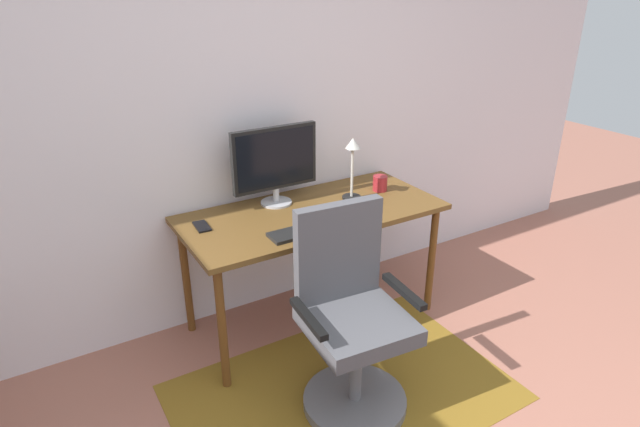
# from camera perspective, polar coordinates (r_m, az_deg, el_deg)

# --- Properties ---
(wall_back) EXTENTS (6.00, 0.10, 2.60)m
(wall_back) POSITION_cam_1_polar(r_m,az_deg,el_deg) (3.04, -10.14, 11.67)
(wall_back) COLOR silver
(wall_back) RESTS_ON ground
(area_rug) EXTENTS (1.64, 1.09, 0.01)m
(area_rug) POSITION_cam_1_polar(r_m,az_deg,el_deg) (2.85, 2.51, -18.52)
(area_rug) COLOR brown
(area_rug) RESTS_ON ground
(desk) EXTENTS (1.47, 0.68, 0.73)m
(desk) POSITION_cam_1_polar(r_m,az_deg,el_deg) (3.03, -0.81, -0.90)
(desk) COLOR brown
(desk) RESTS_ON ground
(monitor) EXTENTS (0.51, 0.18, 0.45)m
(monitor) POSITION_cam_1_polar(r_m,az_deg,el_deg) (3.01, -4.84, 5.61)
(monitor) COLOR #B2B2B7
(monitor) RESTS_ON desk
(keyboard) EXTENTS (0.43, 0.13, 0.02)m
(keyboard) POSITION_cam_1_polar(r_m,az_deg,el_deg) (2.75, -1.21, -1.73)
(keyboard) COLOR black
(keyboard) RESTS_ON desk
(computer_mouse) EXTENTS (0.06, 0.10, 0.03)m
(computer_mouse) POSITION_cam_1_polar(r_m,az_deg,el_deg) (2.90, 5.00, -0.26)
(computer_mouse) COLOR black
(computer_mouse) RESTS_ON desk
(coffee_cup) EXTENTS (0.09, 0.09, 0.09)m
(coffee_cup) POSITION_cam_1_polar(r_m,az_deg,el_deg) (3.28, 6.43, 3.23)
(coffee_cup) COLOR maroon
(coffee_cup) RESTS_ON desk
(cell_phone) EXTENTS (0.08, 0.14, 0.01)m
(cell_phone) POSITION_cam_1_polar(r_m,az_deg,el_deg) (2.86, -12.51, -1.35)
(cell_phone) COLOR black
(cell_phone) RESTS_ON desk
(desk_lamp) EXTENTS (0.11, 0.11, 0.37)m
(desk_lamp) POSITION_cam_1_polar(r_m,az_deg,el_deg) (3.08, 3.48, 5.67)
(desk_lamp) COLOR black
(desk_lamp) RESTS_ON desk
(office_chair) EXTENTS (0.56, 0.51, 1.00)m
(office_chair) POSITION_cam_1_polar(r_m,az_deg,el_deg) (2.56, 3.34, -12.14)
(office_chair) COLOR slate
(office_chair) RESTS_ON ground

